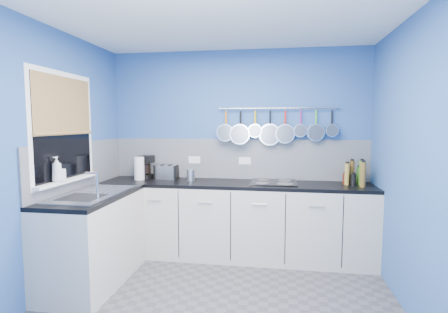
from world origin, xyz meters
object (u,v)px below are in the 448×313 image
(paper_towel, at_px, (139,168))
(coffee_maker, at_px, (146,167))
(canister, at_px, (191,175))
(soap_bottle_b, at_px, (60,172))
(hob, at_px, (274,182))
(toaster, at_px, (166,172))
(soap_bottle_a, at_px, (57,169))

(paper_towel, distance_m, coffee_maker, 0.12)
(canister, bearing_deg, coffee_maker, 170.74)
(soap_bottle_b, distance_m, paper_towel, 1.13)
(hob, bearing_deg, toaster, 176.17)
(soap_bottle_a, height_order, canister, soap_bottle_a)
(soap_bottle_a, height_order, soap_bottle_b, soap_bottle_a)
(coffee_maker, bearing_deg, soap_bottle_b, -97.81)
(soap_bottle_a, bearing_deg, soap_bottle_b, 90.00)
(paper_towel, xyz_separation_m, toaster, (0.31, 0.11, -0.05))
(coffee_maker, bearing_deg, canister, 1.21)
(paper_towel, xyz_separation_m, coffee_maker, (0.05, 0.11, 0.00))
(hob, bearing_deg, soap_bottle_a, -150.35)
(soap_bottle_b, height_order, paper_towel, soap_bottle_b)
(coffee_maker, distance_m, canister, 0.62)
(paper_towel, height_order, coffee_maker, coffee_maker)
(soap_bottle_a, height_order, coffee_maker, soap_bottle_a)
(soap_bottle_b, bearing_deg, coffee_maker, 71.72)
(canister, bearing_deg, soap_bottle_a, -131.64)
(paper_towel, relative_size, coffee_maker, 0.97)
(hob, bearing_deg, coffee_maker, 177.03)
(soap_bottle_b, relative_size, coffee_maker, 0.59)
(toaster, bearing_deg, soap_bottle_b, -110.50)
(soap_bottle_b, distance_m, toaster, 1.36)
(soap_bottle_a, distance_m, hob, 2.31)
(paper_towel, bearing_deg, soap_bottle_a, -107.11)
(soap_bottle_b, height_order, coffee_maker, soap_bottle_b)
(paper_towel, distance_m, toaster, 0.34)
(soap_bottle_a, xyz_separation_m, coffee_maker, (0.39, 1.22, -0.12))
(soap_bottle_a, relative_size, soap_bottle_b, 1.39)
(coffee_maker, relative_size, toaster, 1.08)
(canister, bearing_deg, toaster, 162.87)
(paper_towel, xyz_separation_m, hob, (1.65, 0.02, -0.14))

